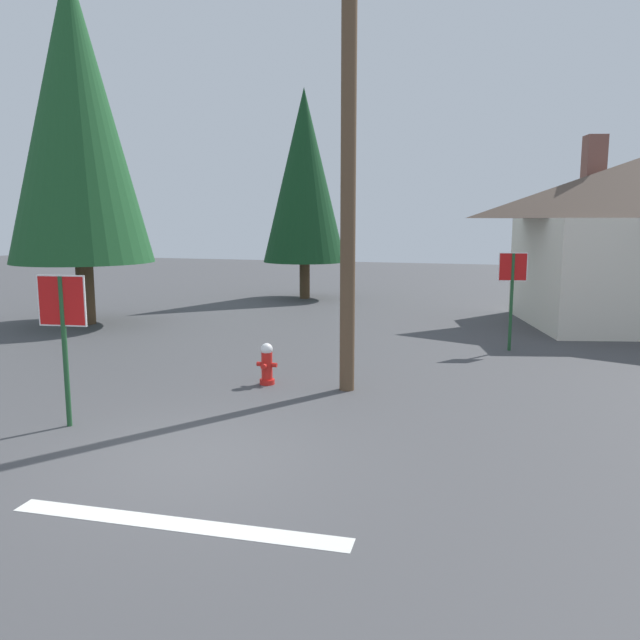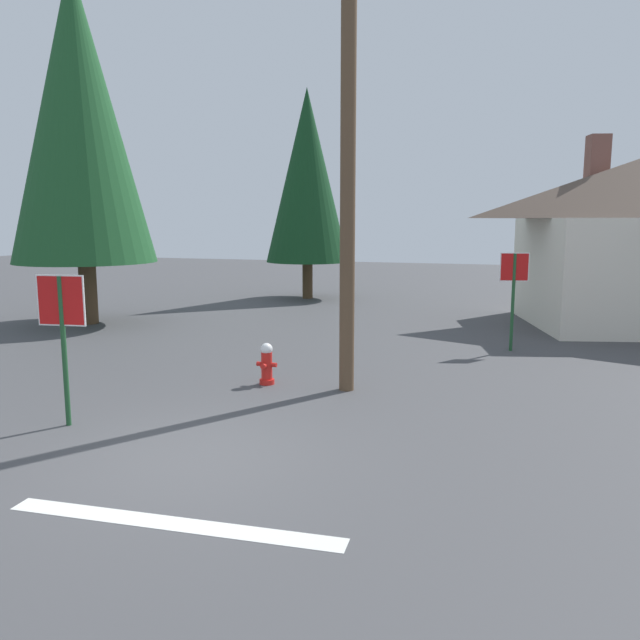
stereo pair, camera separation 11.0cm
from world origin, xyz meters
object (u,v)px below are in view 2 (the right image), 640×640
object	(u,v)px
stop_sign_near	(62,318)
stop_sign_far	(514,282)
utility_pole	(348,128)
pine_tree_tall_left	(307,176)
pine_tree_mid_left	(78,116)
fire_hydrant	(267,364)

from	to	relation	value
stop_sign_near	stop_sign_far	size ratio (longest dim) A/B	0.98
utility_pole	stop_sign_far	size ratio (longest dim) A/B	3.84
pine_tree_tall_left	pine_tree_mid_left	bearing A→B (deg)	-118.48
stop_sign_far	fire_hydrant	bearing A→B (deg)	-133.17
stop_sign_near	pine_tree_mid_left	size ratio (longest dim) A/B	0.22
stop_sign_far	pine_tree_tall_left	bearing A→B (deg)	134.04
utility_pole	stop_sign_near	bearing A→B (deg)	-137.05
stop_sign_near	pine_tree_mid_left	xyz separation A→B (m)	(-6.08, 8.44, 4.54)
stop_sign_far	pine_tree_mid_left	distance (m)	13.39
fire_hydrant	pine_tree_mid_left	distance (m)	11.22
fire_hydrant	utility_pole	xyz separation A→B (m)	(1.60, 0.07, 4.41)
fire_hydrant	pine_tree_tall_left	world-z (taller)	pine_tree_tall_left
stop_sign_near	pine_tree_tall_left	size ratio (longest dim) A/B	0.28
pine_tree_mid_left	fire_hydrant	bearing A→B (deg)	-32.49
stop_sign_far	utility_pole	bearing A→B (deg)	-121.55
stop_sign_near	utility_pole	size ratio (longest dim) A/B	0.26
stop_sign_near	utility_pole	world-z (taller)	utility_pole
stop_sign_near	fire_hydrant	distance (m)	4.07
stop_sign_far	pine_tree_mid_left	world-z (taller)	pine_tree_mid_left
fire_hydrant	stop_sign_far	world-z (taller)	stop_sign_far
fire_hydrant	stop_sign_near	bearing A→B (deg)	-121.41
utility_pole	pine_tree_tall_left	xyz separation A→B (m)	(-5.28, 13.20, 0.10)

